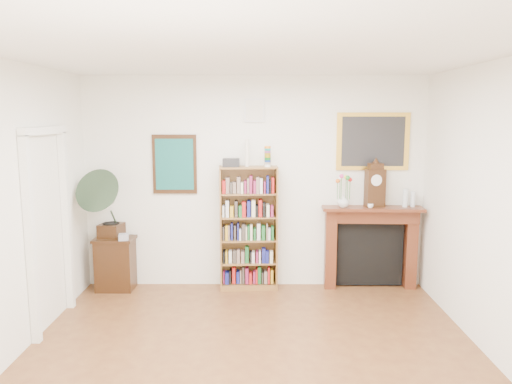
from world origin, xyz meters
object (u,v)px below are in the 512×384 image
side_cabinet (116,264)px  gramophone (106,200)px  fireplace (370,240)px  flower_vase (343,201)px  teacup (370,206)px  bookshelf (248,221)px  cd_stack (124,237)px  bottle_left (405,198)px  bottle_right (413,199)px  mantel_clock (375,186)px

side_cabinet → gramophone: gramophone is taller
fireplace → flower_vase: bearing=-167.2°
teacup → bookshelf: bearing=177.5°
teacup → cd_stack: bearing=-178.2°
gramophone → flower_vase: bearing=12.2°
flower_vase → fireplace: bearing=10.3°
cd_stack → flower_vase: 2.88m
gramophone → bottle_left: bearing=12.0°
bookshelf → flower_vase: size_ratio=11.53×
bookshelf → fireplace: bookshelf is taller
side_cabinet → bottle_right: bottle_right is taller
bottle_left → flower_vase: bearing=-178.4°
side_cabinet → bottle_right: (3.91, 0.08, 0.85)m
bottle_left → bottle_right: size_ratio=1.20×
bottle_left → bottle_right: bearing=10.3°
mantel_clock → fireplace: bearing=107.4°
bookshelf → fireplace: bearing=-1.8°
mantel_clock → bottle_right: (0.51, 0.02, -0.18)m
gramophone → cd_stack: size_ratio=7.71×
side_cabinet → teacup: size_ratio=9.29×
side_cabinet → bottle_right: 4.00m
bookshelf → bottle_right: size_ratio=9.41×
teacup → bottle_left: 0.49m
bookshelf → mantel_clock: (1.65, 0.01, 0.47)m
fireplace → mantel_clock: 0.74m
gramophone → cd_stack: (0.21, -0.03, -0.48)m
bookshelf → mantel_clock: 1.71m
gramophone → flower_vase: gramophone is taller
cd_stack → gramophone: bearing=173.1°
bottle_right → cd_stack: bearing=-177.0°
gramophone → bottle_left: (3.86, 0.15, 0.00)m
side_cabinet → gramophone: size_ratio=0.76×
mantel_clock → flower_vase: mantel_clock is taller
gramophone → mantel_clock: mantel_clock is taller
side_cabinet → fireplace: 3.39m
gramophone → mantel_clock: bearing=12.3°
side_cabinet → cd_stack: (0.15, -0.12, 0.39)m
mantel_clock → bottle_right: 0.54m
teacup → bottle_left: (0.47, 0.08, 0.09)m
bookshelf → fireplace: 1.65m
mantel_clock → bottle_right: size_ratio=2.87×
side_cabinet → mantel_clock: 3.56m
bookshelf → bottle_right: bearing=-3.1°
side_cabinet → fireplace: (3.38, 0.11, 0.30)m
cd_stack → bottle_right: bearing=3.0°
gramophone → cd_stack: gramophone is taller
cd_stack → flower_vase: (2.84, 0.15, 0.44)m
fireplace → mantel_clock: size_ratio=2.30×
side_cabinet → flower_vase: (2.99, 0.04, 0.84)m
bookshelf → flower_vase: bookshelf is taller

